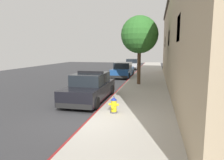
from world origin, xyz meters
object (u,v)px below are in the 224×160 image
Objects in this scene: police_cruiser at (90,88)px; street_tree at (140,35)px; parked_car_dark_far at (132,64)px; fire_hydrant at (114,105)px; parked_car_silver_ahead at (123,70)px.

street_tree reaches higher than police_cruiser.
fire_hydrant is (1.91, -22.93, -0.25)m from parked_car_dark_far.
parked_car_silver_ahead is at bearing -89.06° from parked_car_dark_far.
street_tree is (2.12, -5.02, 3.30)m from parked_car_silver_ahead.
parked_car_dark_far is 15.52m from street_tree.
street_tree is at bearing -81.32° from parked_car_dark_far.
parked_car_silver_ahead is 6.37m from street_tree.
parked_car_dark_far is (-0.04, 20.51, -0.00)m from police_cruiser.
fire_hydrant is at bearing -52.25° from police_cruiser.
parked_car_dark_far is 6.37× the size of fire_hydrant.
parked_car_silver_ahead is (0.13, 10.53, -0.00)m from police_cruiser.
parked_car_silver_ahead is 1.00× the size of parked_car_dark_far.
street_tree is at bearing -67.05° from parked_car_silver_ahead.
police_cruiser is 1.00× the size of parked_car_dark_far.
police_cruiser reaches higher than parked_car_silver_ahead.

